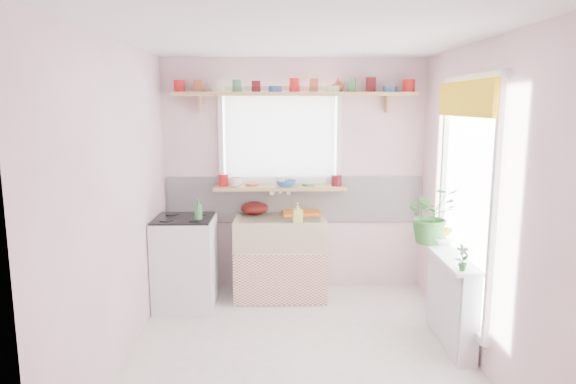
{
  "coord_description": "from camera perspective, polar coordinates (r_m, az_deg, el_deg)",
  "views": [
    {
      "loc": [
        -0.15,
        -3.9,
        2.02
      ],
      "look_at": [
        -0.08,
        0.55,
        1.25
      ],
      "focal_mm": 32.0,
      "sensor_mm": 36.0,
      "label": 1
    }
  ],
  "objects": [
    {
      "name": "herb_pot",
      "position": [
        4.1,
        18.83,
        -6.94
      ],
      "size": [
        0.12,
        0.1,
        0.2
      ],
      "primitive_type": "imported",
      "rotation": [
        0.0,
        0.0,
        0.26
      ],
      "color": "#2A5923",
      "rests_on": "radiator_ledge"
    },
    {
      "name": "room",
      "position": [
        4.87,
        8.7,
        1.99
      ],
      "size": [
        3.2,
        3.2,
        3.2
      ],
      "color": "white",
      "rests_on": "ground"
    },
    {
      "name": "sill_bowl",
      "position": [
        5.38,
        -0.17,
        0.94
      ],
      "size": [
        0.26,
        0.26,
        0.07
      ],
      "primitive_type": "imported",
      "rotation": [
        0.0,
        0.0,
        -0.22
      ],
      "color": "#3163A1",
      "rests_on": "windowsill"
    },
    {
      "name": "windowsill",
      "position": [
        5.45,
        -0.88,
        0.47
      ],
      "size": [
        1.4,
        0.22,
        0.04
      ],
      "primitive_type": "cube",
      "color": "tan",
      "rests_on": "room"
    },
    {
      "name": "radiator_ledge",
      "position": [
        4.64,
        17.71,
        -11.2
      ],
      "size": [
        0.22,
        0.95,
        0.78
      ],
      "color": "white",
      "rests_on": "ground"
    },
    {
      "name": "shelf_crockery",
      "position": [
        5.37,
        0.53,
        11.63
      ],
      "size": [
        2.47,
        0.11,
        0.12
      ],
      "color": "red",
      "rests_on": "pine_shelf"
    },
    {
      "name": "cooker",
      "position": [
        5.27,
        -11.33,
        -7.63
      ],
      "size": [
        0.58,
        0.58,
        0.93
      ],
      "color": "white",
      "rests_on": "ground"
    },
    {
      "name": "sill_cup",
      "position": [
        5.4,
        -5.88,
        1.08
      ],
      "size": [
        0.15,
        0.15,
        0.1
      ],
      "primitive_type": "imported",
      "rotation": [
        0.0,
        0.0,
        -0.21
      ],
      "color": "beige",
      "rests_on": "windowsill"
    },
    {
      "name": "jade_plant",
      "position": [
        4.8,
        15.6,
        -2.44
      ],
      "size": [
        0.54,
        0.49,
        0.52
      ],
      "primitive_type": "imported",
      "rotation": [
        0.0,
        0.0,
        0.2
      ],
      "color": "#33712D",
      "rests_on": "radiator_ledge"
    },
    {
      "name": "shelf_vase",
      "position": [
        5.46,
        5.52,
        11.75
      ],
      "size": [
        0.16,
        0.16,
        0.15
      ],
      "primitive_type": "imported",
      "rotation": [
        0.0,
        0.0,
        -0.11
      ],
      "color": "#994B2F",
      "rests_on": "pine_shelf"
    },
    {
      "name": "cooker_bottle",
      "position": [
        4.99,
        -9.95,
        -1.93
      ],
      "size": [
        0.08,
        0.08,
        0.21
      ],
      "primitive_type": "imported",
      "rotation": [
        0.0,
        0.0,
        0.03
      ],
      "color": "#3C7940",
      "rests_on": "cooker"
    },
    {
      "name": "sink_unit",
      "position": [
        5.43,
        -0.86,
        -7.25
      ],
      "size": [
        0.95,
        0.65,
        1.11
      ],
      "color": "white",
      "rests_on": "ground"
    },
    {
      "name": "pine_shelf",
      "position": [
        5.37,
        0.72,
        10.83
      ],
      "size": [
        2.52,
        0.24,
        0.04
      ],
      "primitive_type": "cube",
      "color": "tan",
      "rests_on": "room"
    },
    {
      "name": "sill_crockery",
      "position": [
        5.44,
        -0.88,
        1.27
      ],
      "size": [
        1.35,
        0.11,
        0.12
      ],
      "color": "red",
      "rests_on": "windowsill"
    },
    {
      "name": "dish_tray",
      "position": [
        5.52,
        1.43,
        -2.27
      ],
      "size": [
        0.4,
        0.31,
        0.04
      ],
      "primitive_type": "cube",
      "rotation": [
        0.0,
        0.0,
        0.07
      ],
      "color": "orange",
      "rests_on": "sink_unit"
    },
    {
      "name": "fruit_bowl",
      "position": [
        4.88,
        16.6,
        -4.98
      ],
      "size": [
        0.4,
        0.4,
        0.08
      ],
      "primitive_type": "imported",
      "rotation": [
        0.0,
        0.0,
        0.38
      ],
      "color": "white",
      "rests_on": "radiator_ledge"
    },
    {
      "name": "soap_bottle_sink",
      "position": [
        5.11,
        1.08,
        -2.31
      ],
      "size": [
        0.1,
        0.1,
        0.2
      ],
      "primitive_type": "imported",
      "rotation": [
        0.0,
        0.0,
        0.11
      ],
      "color": "#BDD05C",
      "rests_on": "sink_unit"
    },
    {
      "name": "fruit",
      "position": [
        4.87,
        16.68,
        -4.27
      ],
      "size": [
        0.2,
        0.14,
        0.1
      ],
      "color": "orange",
      "rests_on": "fruit_bowl"
    },
    {
      "name": "colander",
      "position": [
        5.52,
        -3.73,
        -1.79
      ],
      "size": [
        0.38,
        0.38,
        0.13
      ],
      "primitive_type": "ellipsoid",
      "rotation": [
        0.0,
        0.0,
        0.36
      ],
      "color": "#4F0D0E",
      "rests_on": "sink_unit"
    }
  ]
}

